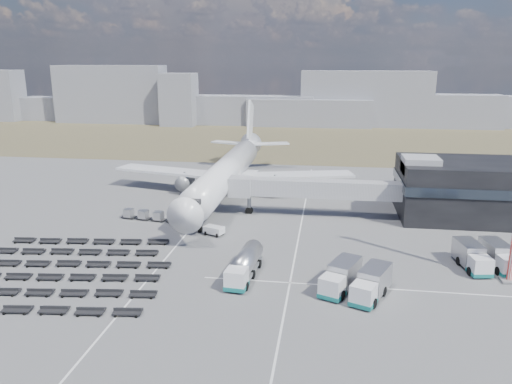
# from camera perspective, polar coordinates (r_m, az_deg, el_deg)

# --- Properties ---
(ground) EXTENTS (420.00, 420.00, 0.00)m
(ground) POSITION_cam_1_polar(r_m,az_deg,el_deg) (73.74, -8.16, -6.86)
(ground) COLOR #565659
(ground) RESTS_ON ground
(grass_strip) EXTENTS (420.00, 90.00, 0.01)m
(grass_strip) POSITION_cam_1_polar(r_m,az_deg,el_deg) (178.79, 1.83, 6.08)
(grass_strip) COLOR #49422C
(grass_strip) RESTS_ON ground
(lane_markings) EXTENTS (47.12, 110.00, 0.01)m
(lane_markings) POSITION_cam_1_polar(r_m,az_deg,el_deg) (74.43, -0.22, -6.48)
(lane_markings) COLOR silver
(lane_markings) RESTS_ON ground
(terminal) EXTENTS (30.40, 16.40, 11.00)m
(terminal) POSITION_cam_1_polar(r_m,az_deg,el_deg) (96.18, 24.82, 0.32)
(terminal) COLOR black
(terminal) RESTS_ON ground
(jet_bridge) EXTENTS (30.30, 3.80, 7.05)m
(jet_bridge) POSITION_cam_1_polar(r_m,az_deg,el_deg) (88.87, 5.37, 0.41)
(jet_bridge) COLOR #939399
(jet_bridge) RESTS_ON ground
(airliner) EXTENTS (51.59, 64.53, 17.62)m
(airliner) POSITION_cam_1_polar(r_m,az_deg,el_deg) (102.35, -3.17, 2.50)
(airliner) COLOR silver
(airliner) RESTS_ON ground
(skyline) EXTENTS (287.01, 25.45, 25.15)m
(skyline) POSITION_cam_1_polar(r_m,az_deg,el_deg) (218.97, 0.35, 10.12)
(skyline) COLOR gray
(skyline) RESTS_ON ground
(fuel_tanker) EXTENTS (3.49, 10.59, 3.36)m
(fuel_tanker) POSITION_cam_1_polar(r_m,az_deg,el_deg) (64.51, -1.33, -8.33)
(fuel_tanker) COLOR silver
(fuel_tanker) RESTS_ON ground
(pushback_tug) EXTENTS (3.54, 2.75, 1.42)m
(pushback_tug) POSITION_cam_1_polar(r_m,az_deg,el_deg) (80.10, -4.81, -4.43)
(pushback_tug) COLOR silver
(pushback_tug) RESTS_ON ground
(catering_truck) EXTENTS (3.37, 6.78, 3.00)m
(catering_truck) POSITION_cam_1_polar(r_m,az_deg,el_deg) (109.72, -0.79, 1.35)
(catering_truck) COLOR silver
(catering_truck) RESTS_ON ground
(service_trucks_near) EXTENTS (9.02, 9.70, 3.13)m
(service_trucks_near) POSITION_cam_1_polar(r_m,az_deg,el_deg) (61.40, 11.33, -9.85)
(service_trucks_near) COLOR silver
(service_trucks_near) RESTS_ON ground
(service_trucks_far) EXTENTS (7.45, 8.48, 3.04)m
(service_trucks_far) POSITION_cam_1_polar(r_m,az_deg,el_deg) (73.90, 24.76, -6.70)
(service_trucks_far) COLOR silver
(service_trucks_far) RESTS_ON ground
(uld_row) EXTENTS (14.04, 3.44, 1.53)m
(uld_row) POSITION_cam_1_polar(r_m,az_deg,el_deg) (88.09, -11.09, -2.73)
(uld_row) COLOR black
(uld_row) RESTS_ON ground
(baggage_dollies) EXTENTS (30.53, 26.32, 0.75)m
(baggage_dollies) POSITION_cam_1_polar(r_m,az_deg,el_deg) (71.10, -21.89, -8.34)
(baggage_dollies) COLOR black
(baggage_dollies) RESTS_ON ground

